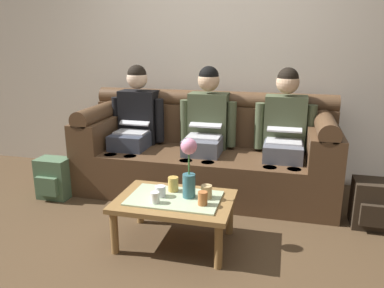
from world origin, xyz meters
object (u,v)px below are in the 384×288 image
object	(u,v)px
person_left	(135,122)
cup_far_center	(203,198)
person_right	(284,130)
backpack_left	(54,179)
cup_far_right	(207,192)
cup_near_right	(160,191)
couch	(206,154)
coffee_table	(175,204)
flower_vase	(189,166)
person_middle	(206,126)
backpack_right	(371,204)
cup_near_left	(155,197)
cup_far_left	(173,184)

from	to	relation	value
person_left	cup_far_center	bearing A→B (deg)	-49.79
person_right	backpack_left	size ratio (longest dim) A/B	3.15
cup_far_right	person_left	bearing A→B (deg)	133.48
cup_near_right	couch	bearing A→B (deg)	84.46
coffee_table	flower_vase	bearing A→B (deg)	18.91
person_middle	cup_far_right	xyz separation A→B (m)	(0.23, -1.01, -0.25)
couch	person_left	xyz separation A→B (m)	(-0.74, -0.00, 0.29)
couch	person_left	bearing A→B (deg)	-179.66
person_middle	cup_near_right	distance (m)	1.11
person_left	backpack_right	bearing A→B (deg)	-11.04
cup_near_left	cup_far_center	distance (m)	0.33
person_middle	person_left	bearing A→B (deg)	179.98
cup_near_left	backpack_right	bearing A→B (deg)	26.10
cup_far_center	person_middle	bearing A→B (deg)	101.18
person_right	backpack_right	world-z (taller)	person_right
person_right	coffee_table	xyz separation A→B (m)	(-0.74, -1.07, -0.35)
person_left	backpack_right	size ratio (longest dim) A/B	3.18
coffee_table	cup_near_left	distance (m)	0.18
coffee_table	cup_far_left	distance (m)	0.16
couch	flower_vase	xyz separation A→B (m)	(0.10, -1.04, 0.23)
cup_near_right	cup_far_right	distance (m)	0.33
person_right	cup_far_right	bearing A→B (deg)	-116.77
cup_near_right	cup_far_right	world-z (taller)	cup_far_right
couch	cup_far_right	bearing A→B (deg)	-77.54
coffee_table	cup_far_right	world-z (taller)	cup_far_right
coffee_table	cup_far_center	world-z (taller)	cup_far_center
couch	flower_vase	size ratio (longest dim) A/B	5.57
person_right	couch	bearing A→B (deg)	179.64
person_right	backpack_right	distance (m)	0.95
cup_near_left	cup_far_left	distance (m)	0.24
cup_far_left	backpack_left	world-z (taller)	cup_far_left
person_left	cup_near_right	distance (m)	1.27
couch	flower_vase	distance (m)	1.07
coffee_table	cup_far_left	bearing A→B (deg)	110.87
person_middle	flower_vase	size ratio (longest dim) A/B	2.79
couch	cup_near_right	bearing A→B (deg)	-95.54
cup_far_right	backpack_left	bearing A→B (deg)	163.65
coffee_table	cup_near_right	size ratio (longest dim) A/B	10.63
couch	person_left	size ratio (longest dim) A/B	2.00
cup_near_left	backpack_right	size ratio (longest dim) A/B	0.20
couch	cup_far_center	xyz separation A→B (m)	(0.22, -1.14, 0.04)
person_right	cup_far_left	distance (m)	1.25
coffee_table	backpack_right	world-z (taller)	backpack_right
flower_vase	person_left	bearing A→B (deg)	129.00
cup_far_right	person_middle	bearing A→B (deg)	102.51
coffee_table	cup_near_left	size ratio (longest dim) A/B	10.69
couch	backpack_right	world-z (taller)	couch
person_right	flower_vase	world-z (taller)	person_right
coffee_table	cup_far_left	xyz separation A→B (m)	(-0.04, 0.11, 0.11)
cup_far_left	cup_near_right	bearing A→B (deg)	-116.83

